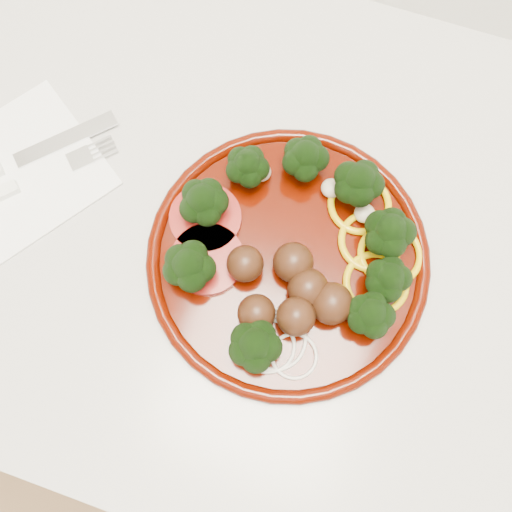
% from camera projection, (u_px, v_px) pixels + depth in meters
% --- Properties ---
extents(counter, '(2.40, 0.60, 0.90)m').
position_uv_depth(counter, '(195.00, 284.00, 1.03)').
color(counter, white).
rests_on(counter, ground).
extents(plate, '(0.28, 0.28, 0.06)m').
position_uv_depth(plate, '(293.00, 255.00, 0.55)').
color(plate, '#3E0900').
rests_on(plate, counter).
extents(napkin, '(0.21, 0.21, 0.00)m').
position_uv_depth(napkin, '(23.00, 170.00, 0.60)').
color(napkin, white).
rests_on(napkin, counter).
extents(fork, '(0.14, 0.15, 0.01)m').
position_uv_depth(fork, '(2.00, 193.00, 0.58)').
color(fork, white).
rests_on(fork, napkin).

